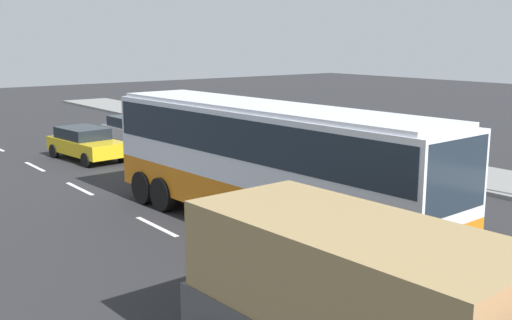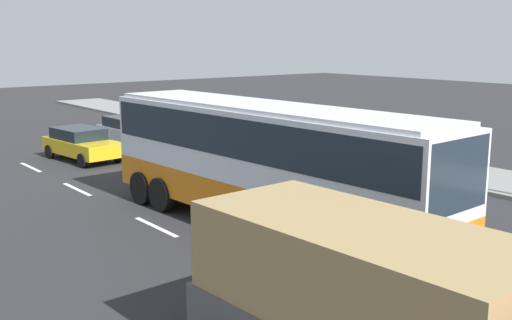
% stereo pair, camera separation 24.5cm
% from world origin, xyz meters
% --- Properties ---
extents(ground_plane, '(120.00, 120.00, 0.00)m').
position_xyz_m(ground_plane, '(0.00, 0.00, 0.00)').
color(ground_plane, '#28282B').
extents(sidewalk_curb, '(80.00, 4.00, 0.15)m').
position_xyz_m(sidewalk_curb, '(0.00, 9.73, 0.07)').
color(sidewalk_curb, gray).
rests_on(sidewalk_curb, ground_plane).
extents(lane_centreline, '(27.57, 0.16, 0.01)m').
position_xyz_m(lane_centreline, '(-6.29, -3.30, 0.00)').
color(lane_centreline, white).
rests_on(lane_centreline, ground_plane).
extents(coach_bus, '(12.27, 3.13, 3.65)m').
position_xyz_m(coach_bus, '(-0.48, -0.96, 2.26)').
color(coach_bus, orange).
rests_on(coach_bus, ground_plane).
extents(car_red_compact, '(4.14, 2.21, 1.43)m').
position_xyz_m(car_red_compact, '(-10.60, 2.84, 0.76)').
color(car_red_compact, '#B21919').
rests_on(car_red_compact, ground_plane).
extents(car_yellow_taxi, '(4.50, 2.32, 1.46)m').
position_xyz_m(car_yellow_taxi, '(-13.82, -0.88, 0.78)').
color(car_yellow_taxi, gold).
rests_on(car_yellow_taxi, ground_plane).
extents(car_silver_hatch, '(4.56, 2.02, 1.44)m').
position_xyz_m(car_silver_hatch, '(-16.17, 2.78, 0.77)').
color(car_silver_hatch, silver).
rests_on(car_silver_hatch, ground_plane).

